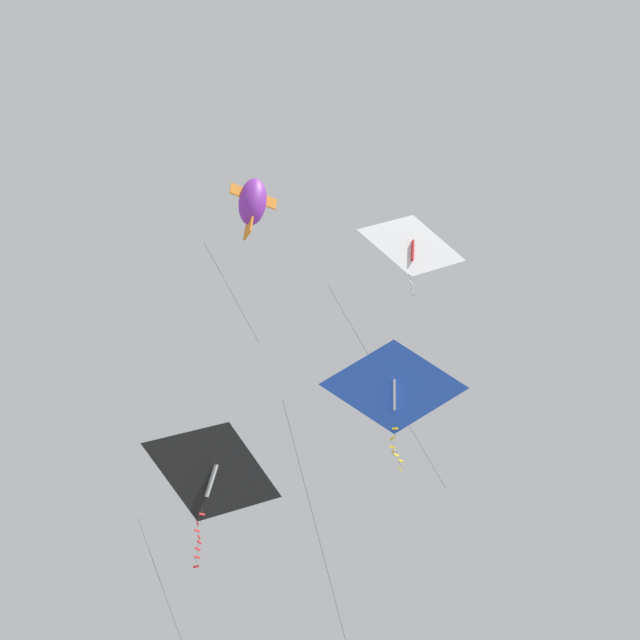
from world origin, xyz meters
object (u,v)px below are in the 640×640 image
kite_delta_mid_left (411,248)px  kite_delta_far_centre (212,473)px  kite_delta_upper_right (394,389)px  kite_fish_near_right (253,202)px

kite_delta_mid_left → kite_delta_far_centre: bearing=151.0°
kite_delta_upper_right → kite_fish_near_right: size_ratio=1.62×
kite_delta_upper_right → kite_delta_far_centre: bearing=164.5°
kite_delta_far_centre → kite_delta_mid_left: (-3.57, -5.10, 8.48)m
kite_delta_upper_right → kite_fish_near_right: (0.46, 4.60, 6.44)m
kite_delta_upper_right → kite_delta_mid_left: 6.45m
kite_delta_upper_right → kite_delta_mid_left: (-0.13, -0.96, 6.38)m
kite_delta_mid_left → kite_fish_near_right: bearing=179.8°
kite_delta_mid_left → kite_fish_near_right: 5.59m
kite_delta_far_centre → kite_delta_upper_right: bearing=-47.7°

